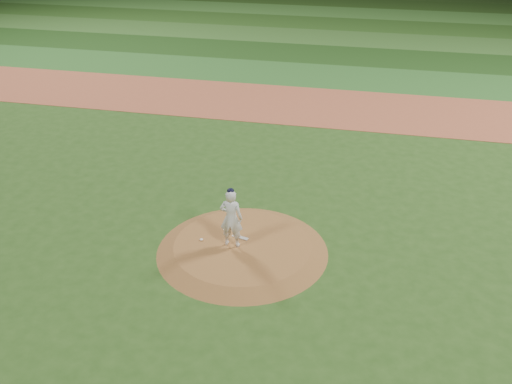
% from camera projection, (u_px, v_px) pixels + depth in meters
% --- Properties ---
extents(ground, '(120.00, 120.00, 0.00)m').
position_uv_depth(ground, '(242.00, 251.00, 18.34)').
color(ground, '#284C18').
rests_on(ground, ground).
extents(infield_dirt_band, '(70.00, 6.00, 0.02)m').
position_uv_depth(infield_dirt_band, '(305.00, 105.00, 30.34)').
color(infield_dirt_band, '#A35032').
rests_on(infield_dirt_band, ground).
extents(outfield_stripe_0, '(70.00, 5.00, 0.02)m').
position_uv_depth(outfield_stripe_0, '(318.00, 75.00, 35.06)').
color(outfield_stripe_0, '#296223').
rests_on(outfield_stripe_0, ground).
extents(outfield_stripe_1, '(70.00, 5.00, 0.02)m').
position_uv_depth(outfield_stripe_1, '(327.00, 55.00, 39.35)').
color(outfield_stripe_1, '#1B3F14').
rests_on(outfield_stripe_1, ground).
extents(outfield_stripe_2, '(70.00, 5.00, 0.02)m').
position_uv_depth(outfield_stripe_2, '(334.00, 38.00, 43.64)').
color(outfield_stripe_2, '#336324').
rests_on(outfield_stripe_2, ground).
extents(outfield_stripe_3, '(70.00, 5.00, 0.02)m').
position_uv_depth(outfield_stripe_3, '(340.00, 24.00, 47.93)').
color(outfield_stripe_3, '#254E19').
rests_on(outfield_stripe_3, ground).
extents(outfield_stripe_4, '(70.00, 5.00, 0.02)m').
position_uv_depth(outfield_stripe_4, '(345.00, 12.00, 52.22)').
color(outfield_stripe_4, '#387229').
rests_on(outfield_stripe_4, ground).
extents(outfield_stripe_5, '(70.00, 5.00, 0.02)m').
position_uv_depth(outfield_stripe_5, '(349.00, 3.00, 56.51)').
color(outfield_stripe_5, '#244817').
rests_on(outfield_stripe_5, ground).
extents(pitchers_mound, '(5.50, 5.50, 0.25)m').
position_uv_depth(pitchers_mound, '(242.00, 248.00, 18.28)').
color(pitchers_mound, brown).
rests_on(pitchers_mound, ground).
extents(pitching_rubber, '(0.58, 0.28, 0.03)m').
position_uv_depth(pitching_rubber, '(240.00, 237.00, 18.56)').
color(pitching_rubber, silver).
rests_on(pitching_rubber, pitchers_mound).
extents(rosin_bag, '(0.11, 0.11, 0.06)m').
position_uv_depth(rosin_bag, '(201.00, 239.00, 18.41)').
color(rosin_bag, white).
rests_on(rosin_bag, pitchers_mound).
extents(pitcher_on_mound, '(0.73, 0.48, 2.04)m').
position_uv_depth(pitcher_on_mound, '(231.00, 218.00, 17.72)').
color(pitcher_on_mound, silver).
rests_on(pitcher_on_mound, pitchers_mound).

